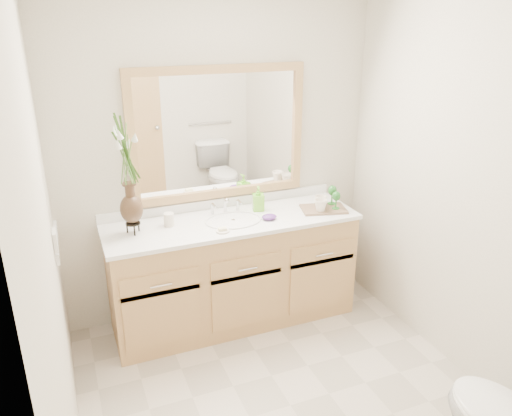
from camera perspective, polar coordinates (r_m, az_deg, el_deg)
name	(u,v)px	position (r m, az deg, el deg)	size (l,w,h in m)	color
floor	(291,405)	(3.26, 3.98, -21.58)	(2.60, 2.60, 0.00)	beige
wall_back	(219,160)	(3.74, -4.27, 5.47)	(2.40, 0.02, 2.40)	silver
wall_front	(493,383)	(1.70, 25.46, -17.59)	(2.40, 0.02, 2.40)	silver
wall_left	(49,263)	(2.36, -22.59, -5.87)	(0.02, 2.60, 2.40)	silver
wall_right	(475,194)	(3.29, 23.74, 1.46)	(0.02, 2.60, 2.40)	silver
vanity	(233,272)	(3.79, -2.60, -7.35)	(1.80, 0.55, 0.80)	tan
counter	(232,222)	(3.61, -2.71, -1.56)	(1.84, 0.57, 0.03)	white
sink	(233,227)	(3.61, -2.60, -2.23)	(0.38, 0.34, 0.23)	white
mirror	(219,134)	(3.67, -4.25, 8.47)	(1.32, 0.04, 0.97)	white
switch_plate	(55,240)	(3.15, -21.98, -3.43)	(0.02, 0.12, 0.12)	white
flower_vase	(127,162)	(3.32, -14.53, 5.14)	(0.18, 0.18, 0.74)	black
tumbler	(169,219)	(3.53, -9.92, -1.30)	(0.07, 0.07, 0.09)	silver
soap_dish	(223,230)	(3.40, -3.85, -2.58)	(0.09, 0.09, 0.03)	silver
soap_bottle	(258,200)	(3.75, 0.27, 0.96)	(0.08, 0.08, 0.17)	#74D231
purple_dish	(269,217)	(3.60, 1.53, -1.02)	(0.11, 0.09, 0.04)	#55297B
tray	(323,209)	(3.81, 7.72, -0.11)	(0.33, 0.22, 0.02)	brown
mug_left	(321,205)	(3.73, 7.41, 0.35)	(0.10, 0.09, 0.10)	silver
mug_right	(321,201)	(3.82, 7.42, 0.82)	(0.09, 0.09, 0.09)	silver
goblet_front	(336,197)	(3.78, 9.16, 1.24)	(0.06, 0.06, 0.14)	#256F26
goblet_back	(332,191)	(3.87, 8.72, 1.88)	(0.07, 0.07, 0.15)	#256F26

